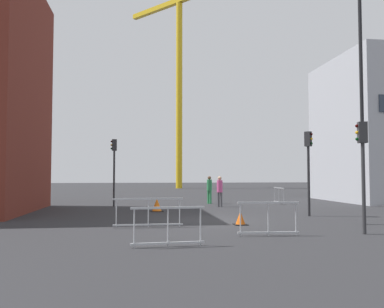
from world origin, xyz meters
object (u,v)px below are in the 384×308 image
pedestrian_waiting (220,189)px  pedestrian_walking (209,187)px  traffic_cone_striped (157,205)px  traffic_light_verge (309,159)px  traffic_light_near (363,158)px  traffic_cone_orange (240,219)px  streetlamp_tall (364,88)px  traffic_light_crosswalk (114,161)px  construction_crane (178,66)px

pedestrian_waiting → pedestrian_walking: bearing=93.5°
traffic_cone_striped → traffic_light_verge: bearing=-25.6°
traffic_light_verge → traffic_light_near: (-0.61, -5.75, -0.18)m
pedestrian_waiting → traffic_cone_orange: pedestrian_waiting is taller
traffic_light_verge → pedestrian_walking: traffic_light_verge is taller
traffic_light_near → traffic_cone_orange: (-3.41, 2.92, -2.25)m
pedestrian_walking → traffic_cone_striped: (-3.73, -5.27, -0.76)m
streetlamp_tall → traffic_light_near: streetlamp_tall is taller
streetlamp_tall → traffic_light_near: (-1.42, -2.22, -2.85)m
traffic_light_crosswalk → traffic_light_verge: 11.74m
construction_crane → traffic_cone_striped: bearing=-97.2°
traffic_light_verge → traffic_cone_striped: 8.10m
traffic_cone_striped → traffic_light_crosswalk: bearing=124.4°
traffic_light_verge → pedestrian_walking: 9.35m
streetlamp_tall → traffic_cone_striped: 11.55m
traffic_light_near → traffic_cone_striped: size_ratio=5.36×
streetlamp_tall → pedestrian_walking: size_ratio=5.01×
pedestrian_waiting → traffic_light_verge: bearing=-62.4°
traffic_cone_striped → pedestrian_walking: bearing=54.7°
streetlamp_tall → traffic_cone_orange: (-4.84, 0.70, -5.10)m
streetlamp_tall → traffic_light_near: 3.88m
traffic_light_verge → streetlamp_tall: bearing=-77.1°
traffic_light_verge → traffic_light_near: traffic_light_verge is taller
pedestrian_walking → streetlamp_tall: bearing=-71.5°
pedestrian_waiting → traffic_cone_striped: bearing=-146.6°
construction_crane → traffic_cone_orange: (-1.56, -42.07, -17.30)m
traffic_light_crosswalk → pedestrian_waiting: (6.37, -1.03, -1.67)m
pedestrian_waiting → streetlamp_tall: bearing=-67.6°
traffic_light_crosswalk → pedestrian_waiting: traffic_light_crosswalk is taller
traffic_light_crosswalk → streetlamp_tall: bearing=-45.6°
construction_crane → traffic_light_crosswalk: construction_crane is taller
construction_crane → pedestrian_walking: (-0.79, -30.62, -16.46)m
traffic_cone_orange → pedestrian_waiting: bearing=83.9°
traffic_light_near → traffic_cone_orange: traffic_light_near is taller
traffic_light_crosswalk → traffic_light_near: 15.48m
traffic_light_crosswalk → traffic_light_verge: (9.46, -6.95, -0.08)m
traffic_light_verge → traffic_light_near: 5.78m
traffic_cone_striped → traffic_cone_orange: (2.96, -6.18, -0.08)m
traffic_light_crosswalk → pedestrian_walking: traffic_light_crosswalk is taller
traffic_light_verge → traffic_cone_orange: traffic_light_verge is taller
traffic_cone_orange → construction_crane: bearing=87.9°
streetlamp_tall → pedestrian_waiting: size_ratio=5.02×
construction_crane → traffic_light_verge: size_ratio=6.95×
construction_crane → traffic_light_crosswalk: bearing=-102.2°
traffic_light_near → traffic_cone_striped: 11.32m
traffic_light_near → streetlamp_tall: bearing=57.4°
construction_crane → traffic_light_near: (1.86, -44.99, -15.04)m
streetlamp_tall → traffic_light_crosswalk: bearing=134.4°
pedestrian_walking → traffic_cone_striped: size_ratio=2.68×
traffic_light_crosswalk → traffic_cone_orange: 11.46m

